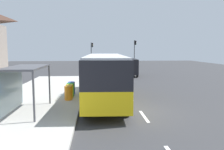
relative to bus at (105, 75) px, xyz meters
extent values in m
cube|color=#38383A|center=(1.71, 11.04, -1.86)|extent=(56.00, 92.00, 0.04)
cube|color=beige|center=(-4.69, -0.96, -1.75)|extent=(6.20, 30.00, 0.18)
cube|color=silver|center=(1.96, -3.96, -1.84)|extent=(0.16, 2.20, 0.01)
cube|color=silver|center=(1.96, 1.04, -1.84)|extent=(0.16, 2.20, 0.01)
cube|color=silver|center=(1.96, 6.04, -1.84)|extent=(0.16, 2.20, 0.01)
cube|color=silver|center=(1.96, 11.04, -1.84)|extent=(0.16, 2.20, 0.01)
cube|color=silver|center=(1.96, 16.04, -1.84)|extent=(0.16, 2.20, 0.01)
cube|color=silver|center=(1.96, 21.04, -1.84)|extent=(0.16, 2.20, 0.01)
cube|color=silver|center=(1.96, 26.04, -1.84)|extent=(0.16, 2.20, 0.01)
cube|color=yellow|center=(0.01, -0.02, -0.77)|extent=(2.80, 11.06, 1.15)
cube|color=black|center=(0.01, -0.02, 0.53)|extent=(2.80, 11.06, 1.45)
cube|color=silver|center=(0.01, -0.02, 1.31)|extent=(2.67, 10.84, 0.12)
cube|color=black|center=(0.16, 5.43, 0.46)|extent=(2.30, 0.18, 1.22)
cube|color=black|center=(-1.21, -0.49, 0.46)|extent=(0.31, 8.58, 1.10)
cylinder|color=black|center=(-1.01, 3.91, -1.34)|extent=(0.31, 1.01, 1.00)
cylinder|color=black|center=(1.25, 3.85, -1.34)|extent=(0.31, 1.01, 1.00)
cylinder|color=black|center=(-1.22, -3.69, -1.34)|extent=(0.31, 1.01, 1.00)
cylinder|color=black|center=(1.04, -3.75, -1.34)|extent=(0.31, 1.01, 1.00)
cube|color=black|center=(3.91, 15.59, -0.52)|extent=(2.24, 5.29, 1.96)
cube|color=black|center=(3.91, 15.59, -0.19)|extent=(2.18, 3.21, 0.44)
cylinder|color=black|center=(4.72, 13.55, -1.50)|extent=(0.25, 0.69, 0.68)
cylinder|color=black|center=(2.92, 13.64, -1.50)|extent=(0.25, 0.69, 0.68)
cylinder|color=black|center=(4.90, 17.55, -1.50)|extent=(0.25, 0.69, 0.68)
cylinder|color=black|center=(3.11, 17.63, -1.50)|extent=(0.25, 0.69, 0.68)
cube|color=navy|center=(4.01, 36.92, -1.22)|extent=(1.98, 4.47, 0.60)
cube|color=black|center=(4.00, 36.72, -0.62)|extent=(1.68, 2.44, 0.60)
cylinder|color=black|center=(3.25, 38.45, -1.52)|extent=(0.23, 0.65, 0.64)
cylinder|color=black|center=(4.89, 38.38, -1.52)|extent=(0.23, 0.65, 0.64)
cylinder|color=black|center=(3.13, 35.45, -1.52)|extent=(0.23, 0.65, 0.64)
cylinder|color=black|center=(4.77, 35.39, -1.52)|extent=(0.23, 0.65, 0.64)
cylinder|color=orange|center=(-2.49, -0.30, -1.19)|extent=(0.52, 0.52, 0.95)
cylinder|color=yellow|center=(-2.49, 0.40, -1.19)|extent=(0.52, 0.52, 0.95)
cylinder|color=green|center=(-2.49, 1.10, -1.19)|extent=(0.52, 0.52, 0.95)
cylinder|color=blue|center=(-2.49, 1.80, -1.19)|extent=(0.52, 0.52, 0.95)
cylinder|color=#2D2D2D|center=(7.11, 30.44, 0.85)|extent=(0.14, 0.14, 5.39)
cube|color=black|center=(7.33, 30.44, 3.05)|extent=(0.24, 0.28, 0.84)
sphere|color=#360606|center=(7.45, 30.44, 3.33)|extent=(0.16, 0.16, 0.16)
sphere|color=#3C2C03|center=(7.45, 30.44, 3.05)|extent=(0.16, 0.16, 0.16)
sphere|color=green|center=(7.45, 30.44, 2.77)|extent=(0.16, 0.16, 0.16)
cylinder|color=#2D2D2D|center=(-1.49, 31.24, 0.63)|extent=(0.14, 0.14, 4.94)
cube|color=black|center=(-1.27, 31.24, 2.60)|extent=(0.24, 0.28, 0.84)
sphere|color=#360606|center=(-1.15, 31.24, 2.88)|extent=(0.16, 0.16, 0.16)
sphere|color=#F2B20C|center=(-1.15, 31.24, 2.60)|extent=(0.16, 0.16, 0.16)
sphere|color=black|center=(-1.15, 31.24, 2.32)|extent=(0.16, 0.16, 0.16)
cube|color=#4C4C51|center=(-4.39, -3.18, 0.79)|extent=(1.80, 4.00, 0.10)
cube|color=#8CA5B2|center=(-5.24, -3.18, -0.41)|extent=(0.06, 3.80, 2.30)
cylinder|color=#4C4C51|center=(-3.54, -5.08, -0.44)|extent=(0.10, 0.10, 2.44)
cylinder|color=#4C4C51|center=(-3.54, -1.28, -0.44)|extent=(0.10, 0.10, 2.44)
camera|label=1|loc=(-0.63, -16.12, 1.77)|focal=37.60mm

